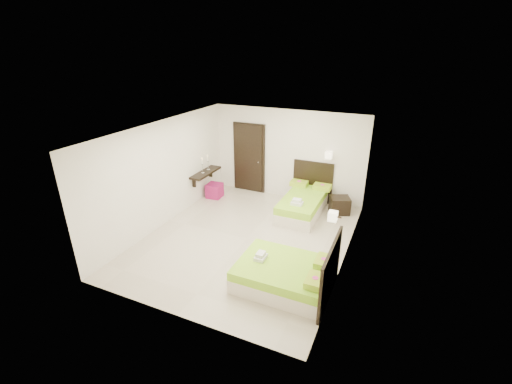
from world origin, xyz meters
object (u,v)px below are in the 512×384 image
at_px(bed_double, 288,274).
at_px(bed_single, 304,202).
at_px(ottoman, 215,190).
at_px(nightstand, 340,205).

bearing_deg(bed_double, bed_single, 101.58).
relative_size(bed_single, bed_double, 1.10).
bearing_deg(bed_single, bed_double, -78.42).
bearing_deg(ottoman, bed_double, -42.03).
height_order(bed_double, ottoman, bed_double).
height_order(bed_single, bed_double, bed_single).
bearing_deg(ottoman, bed_single, 1.89).
xyz_separation_m(bed_single, ottoman, (-2.73, -0.09, -0.08)).
xyz_separation_m(bed_single, nightstand, (0.90, 0.38, -0.07)).
distance_m(bed_double, nightstand, 3.52).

